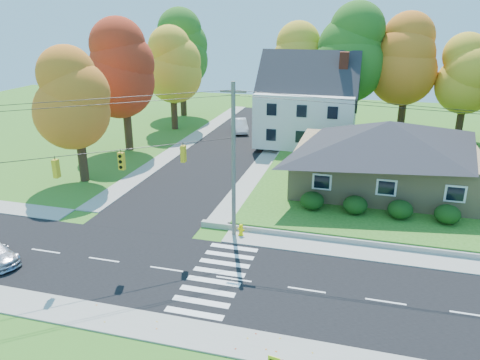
# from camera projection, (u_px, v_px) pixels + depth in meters

# --- Properties ---
(ground) EXTENTS (120.00, 120.00, 0.00)m
(ground) POSITION_uv_depth(u_px,v_px,m) (234.00, 279.00, 25.62)
(ground) COLOR #3D7923
(road_main) EXTENTS (90.00, 8.00, 0.02)m
(road_main) POSITION_uv_depth(u_px,v_px,m) (234.00, 279.00, 25.62)
(road_main) COLOR black
(road_main) RESTS_ON ground
(road_cross) EXTENTS (8.00, 44.00, 0.02)m
(road_cross) POSITION_uv_depth(u_px,v_px,m) (230.00, 146.00, 51.22)
(road_cross) COLOR black
(road_cross) RESTS_ON ground
(sidewalk_north) EXTENTS (90.00, 2.00, 0.08)m
(sidewalk_north) POSITION_uv_depth(u_px,v_px,m) (255.00, 239.00, 30.15)
(sidewalk_north) COLOR #9C9A90
(sidewalk_north) RESTS_ON ground
(sidewalk_south) EXTENTS (90.00, 2.00, 0.08)m
(sidewalk_south) POSITION_uv_depth(u_px,v_px,m) (203.00, 336.00, 21.07)
(sidewalk_south) COLOR #9C9A90
(sidewalk_south) RESTS_ON ground
(lawn) EXTENTS (30.00, 30.00, 0.50)m
(lawn) POSITION_uv_depth(u_px,v_px,m) (441.00, 175.00, 41.34)
(lawn) COLOR #3D7923
(lawn) RESTS_ON ground
(ranch_house) EXTENTS (14.60, 10.60, 5.40)m
(ranch_house) POSITION_uv_depth(u_px,v_px,m) (387.00, 154.00, 37.04)
(ranch_house) COLOR tan
(ranch_house) RESTS_ON lawn
(colonial_house) EXTENTS (10.40, 8.40, 9.60)m
(colonial_house) POSITION_uv_depth(u_px,v_px,m) (308.00, 105.00, 49.48)
(colonial_house) COLOR silver
(colonial_house) RESTS_ON lawn
(hedge_row) EXTENTS (10.70, 1.70, 1.27)m
(hedge_row) POSITION_uv_depth(u_px,v_px,m) (377.00, 207.00, 32.25)
(hedge_row) COLOR #163A10
(hedge_row) RESTS_ON lawn
(traffic_infrastructure) EXTENTS (38.10, 10.66, 10.00)m
(traffic_infrastructure) POSITION_uv_depth(u_px,v_px,m) (238.00, 183.00, 25.15)
(traffic_infrastructure) COLOR #666059
(traffic_infrastructure) RESTS_ON ground
(tree_lot_0) EXTENTS (6.72, 6.72, 12.51)m
(tree_lot_0) POSITION_uv_depth(u_px,v_px,m) (298.00, 63.00, 54.17)
(tree_lot_0) COLOR #3F2A19
(tree_lot_0) RESTS_ON lawn
(tree_lot_1) EXTENTS (7.84, 7.84, 14.60)m
(tree_lot_1) POSITION_uv_depth(u_px,v_px,m) (352.00, 53.00, 51.32)
(tree_lot_1) COLOR #3F2A19
(tree_lot_1) RESTS_ON lawn
(tree_lot_2) EXTENTS (7.28, 7.28, 13.56)m
(tree_lot_2) POSITION_uv_depth(u_px,v_px,m) (408.00, 60.00, 50.95)
(tree_lot_2) COLOR #3F2A19
(tree_lot_2) RESTS_ON lawn
(tree_lot_3) EXTENTS (6.16, 6.16, 11.47)m
(tree_lot_3) POSITION_uv_depth(u_px,v_px,m) (467.00, 75.00, 48.97)
(tree_lot_3) COLOR #3F2A19
(tree_lot_3) RESTS_ON lawn
(tree_west_0) EXTENTS (6.16, 6.16, 11.47)m
(tree_west_0) POSITION_uv_depth(u_px,v_px,m) (75.00, 98.00, 38.36)
(tree_west_0) COLOR #3F2A19
(tree_west_0) RESTS_ON ground
(tree_west_1) EXTENTS (7.28, 7.28, 13.56)m
(tree_west_1) POSITION_uv_depth(u_px,v_px,m) (123.00, 69.00, 47.25)
(tree_west_1) COLOR #3F2A19
(tree_west_1) RESTS_ON ground
(tree_west_2) EXTENTS (6.72, 6.72, 12.51)m
(tree_west_2) POSITION_uv_depth(u_px,v_px,m) (172.00, 65.00, 56.29)
(tree_west_2) COLOR #3F2A19
(tree_west_2) RESTS_ON ground
(tree_west_3) EXTENTS (7.84, 7.84, 14.60)m
(tree_west_3) POSITION_uv_depth(u_px,v_px,m) (181.00, 49.00, 63.61)
(tree_west_3) COLOR #3F2A19
(tree_west_3) RESTS_ON ground
(white_car) EXTENTS (3.34, 5.03, 1.57)m
(white_car) POSITION_uv_depth(u_px,v_px,m) (240.00, 126.00, 57.05)
(white_car) COLOR silver
(white_car) RESTS_ON road_cross
(fire_hydrant) EXTENTS (0.49, 0.38, 0.85)m
(fire_hydrant) POSITION_uv_depth(u_px,v_px,m) (241.00, 230.00, 30.48)
(fire_hydrant) COLOR #FFE700
(fire_hydrant) RESTS_ON ground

